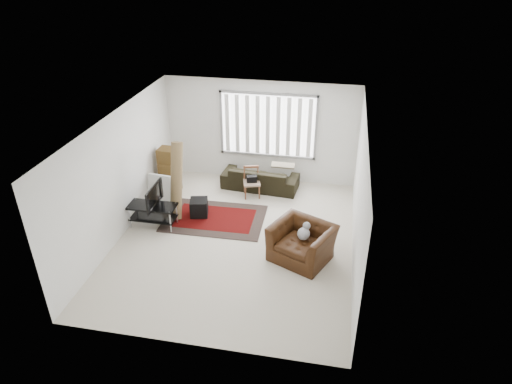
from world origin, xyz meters
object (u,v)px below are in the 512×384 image
Objects in this scene: tv_stand at (153,211)px; armchair at (302,240)px; moving_boxes at (169,172)px; sofa at (260,175)px; side_chair at (252,181)px.

armchair is (3.42, -0.57, 0.05)m from tv_stand.
tv_stand is 3.46m from armchair.
moving_boxes reaches higher than tv_stand.
sofa is 2.58× the size of side_chair.
tv_stand is 1.40× the size of side_chair.
tv_stand is 1.64m from moving_boxes.
side_chair is (-0.13, -0.46, 0.05)m from sofa.
armchair reaches higher than tv_stand.
tv_stand is 0.72× the size of armchair.
side_chair is 0.52× the size of armchair.
armchair is at bearing -73.65° from side_chair.
side_chair is at bearing 78.63° from sofa.
side_chair is (1.91, 1.79, 0.04)m from tv_stand.
sofa is at bearing 15.70° from moving_boxes.
moving_boxes is at bearing 168.40° from side_chair.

